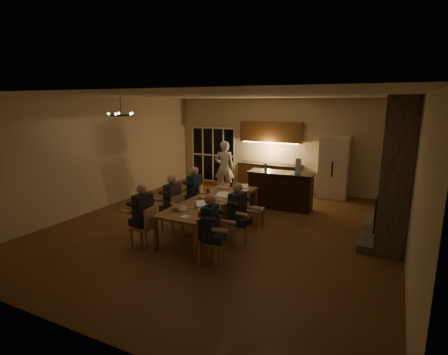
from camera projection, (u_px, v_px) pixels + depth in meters
floor at (225, 228)px, 8.68m from camera, size 9.00×9.00×0.00m
back_wall at (281, 144)px, 12.30m from camera, size 8.00×0.04×3.20m
left_wall at (100, 154)px, 10.09m from camera, size 0.04×9.00×3.20m
right_wall at (415, 181)px, 6.60m from camera, size 0.04×9.00×3.20m
ceiling at (225, 95)px, 8.00m from camera, size 8.00×9.00×0.04m
french_doors at (213, 155)px, 13.55m from camera, size 1.86×0.08×2.10m
fireplace at (397, 169)px, 7.79m from camera, size 0.58×2.50×3.20m
kitchenette at (270, 156)px, 12.24m from camera, size 2.24×0.68×2.40m
refrigerator at (334, 167)px, 11.28m from camera, size 0.90×0.68×2.00m
dining_table at (213, 214)px, 8.54m from camera, size 1.10×3.35×0.75m
bar_island at (280, 190)px, 10.22m from camera, size 1.94×0.76×1.08m
chair_left_near at (143, 227)px, 7.49m from camera, size 0.47×0.47×0.89m
chair_left_mid at (172, 212)px, 8.48m from camera, size 0.51×0.51×0.89m
chair_left_far at (194, 201)px, 9.39m from camera, size 0.56×0.56×0.89m
chair_right_near at (212, 240)px, 6.77m from camera, size 0.45×0.45×0.89m
chair_right_mid at (234, 224)px, 7.65m from camera, size 0.56×0.56×0.89m
chair_right_far at (254, 209)px, 8.74m from camera, size 0.48×0.48×0.89m
person_left_near at (143, 215)px, 7.48m from camera, size 0.69×0.69×1.38m
person_right_near at (210, 229)px, 6.67m from camera, size 0.67×0.67×1.38m
person_left_mid at (173, 202)px, 8.43m from camera, size 0.64×0.64×1.38m
person_right_mid at (237, 213)px, 7.62m from camera, size 0.69×0.69×1.38m
person_left_far at (195, 192)px, 9.40m from camera, size 0.67×0.67×1.38m
standing_person at (224, 168)px, 11.73m from camera, size 0.77×0.64×1.81m
chandelier at (121, 115)px, 8.47m from camera, size 0.62×0.62×0.03m
laptop_a at (181, 205)px, 7.65m from camera, size 0.42×0.41×0.23m
laptop_b at (204, 205)px, 7.62m from camera, size 0.43×0.42×0.23m
laptop_c at (205, 193)px, 8.62m from camera, size 0.33×0.29×0.23m
laptop_d at (221, 196)px, 8.35m from camera, size 0.33×0.29×0.23m
laptop_e at (224, 184)px, 9.58m from camera, size 0.38×0.35×0.23m
laptop_f at (242, 187)px, 9.21m from camera, size 0.39×0.37×0.23m
mug_front at (203, 202)px, 8.07m from camera, size 0.08×0.08×0.10m
mug_mid at (225, 193)px, 8.85m from camera, size 0.08×0.08×0.10m
mug_back at (217, 189)px, 9.29m from camera, size 0.08×0.08×0.10m
redcup_near at (200, 214)px, 7.16m from camera, size 0.08×0.08×0.12m
redcup_mid at (208, 191)px, 9.01m from camera, size 0.09×0.09×0.12m
can_silver at (196, 205)px, 7.78m from camera, size 0.07×0.07×0.12m
can_cola at (231, 185)px, 9.73m from camera, size 0.06×0.06×0.12m
can_right at (231, 197)px, 8.49m from camera, size 0.07×0.07×0.12m
plate_near at (215, 208)px, 7.74m from camera, size 0.22×0.22×0.02m
plate_left at (182, 208)px, 7.79m from camera, size 0.26×0.26×0.02m
plate_far at (242, 194)px, 8.95m from camera, size 0.25×0.25×0.02m
notepad at (185, 217)px, 7.18m from camera, size 0.15×0.21×0.01m
bar_bottle at (266, 167)px, 10.23m from camera, size 0.09×0.09×0.24m
bar_blender at (298, 166)px, 9.88m from camera, size 0.13×0.13×0.42m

